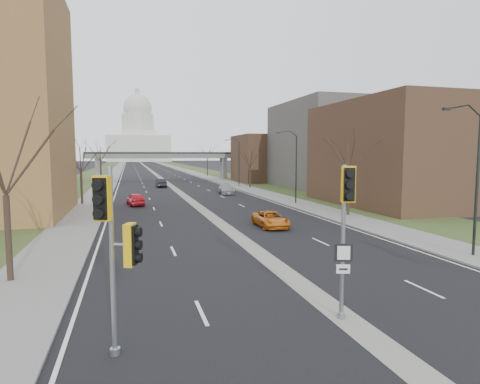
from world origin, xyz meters
name	(u,v)px	position (x,y,z in m)	size (l,w,h in m)	color
ground	(347,320)	(0.00, 0.00, 0.00)	(700.00, 700.00, 0.00)	black
road_surface	(149,169)	(0.00, 150.00, 0.01)	(20.00, 600.00, 0.01)	black
median_strip	(149,169)	(0.00, 150.00, 0.00)	(1.20, 600.00, 0.02)	gray
sidewalk_right	(179,169)	(12.00, 150.00, 0.06)	(4.00, 600.00, 0.12)	gray
sidewalk_left	(117,169)	(-12.00, 150.00, 0.06)	(4.00, 600.00, 0.12)	gray
grass_verge_right	(194,169)	(18.00, 150.00, 0.05)	(8.00, 600.00, 0.10)	#2F401D
grass_verge_left	(101,169)	(-18.00, 150.00, 0.05)	(8.00, 600.00, 0.10)	#2F401D
commercial_block_near	(406,154)	(24.00, 28.00, 6.00)	(16.00, 20.00, 12.00)	#473321
commercial_block_mid	(336,145)	(28.00, 52.00, 7.50)	(18.00, 22.00, 15.00)	#5A5852
commercial_block_far	(270,159)	(22.00, 70.00, 5.00)	(14.00, 14.00, 10.00)	#473321
pedestrian_bridge	(163,159)	(0.00, 80.00, 4.84)	(34.00, 3.00, 6.45)	slate
capitol	(138,138)	(0.00, 320.00, 18.60)	(48.00, 42.00, 55.75)	silver
streetlight_near	(468,137)	(10.99, 6.00, 6.95)	(2.61, 0.20, 8.70)	black
streetlight_mid	(290,146)	(10.99, 32.00, 6.95)	(2.61, 0.20, 8.70)	black
streetlight_far	(235,149)	(10.99, 58.00, 6.95)	(2.61, 0.20, 8.70)	black
tree_left_a	(3,140)	(-13.00, 8.00, 6.64)	(7.20, 7.20, 9.40)	#382B21
tree_left_b	(80,152)	(-13.00, 38.00, 6.23)	(6.75, 6.75, 8.81)	#382B21
tree_left_c	(100,149)	(-13.00, 72.00, 7.04)	(7.65, 7.65, 9.99)	#382B21
tree_right_a	(350,147)	(13.00, 22.00, 6.64)	(7.20, 7.20, 9.40)	#382B21
tree_right_b	(250,155)	(13.00, 55.00, 5.82)	(6.30, 6.30, 8.22)	#382B21
tree_right_c	(207,150)	(13.00, 95.00, 7.04)	(7.65, 7.65, 9.99)	#382B21
signal_pole_left	(116,235)	(-7.92, -0.71, 3.71)	(1.28, 0.95, 5.67)	gray
signal_pole_median	(346,214)	(-0.23, -0.14, 3.92)	(0.75, 0.94, 5.63)	gray
car_left_near	(136,199)	(-6.86, 35.72, 0.74)	(1.75, 4.35, 1.48)	red
car_left_far	(161,183)	(-2.00, 61.32, 0.77)	(1.63, 4.67, 1.54)	black
car_right_near	(271,219)	(3.65, 18.29, 0.65)	(2.15, 4.66, 1.29)	#CC6B15
car_right_mid	(226,189)	(6.48, 45.84, 0.73)	(2.04, 5.03, 1.46)	gray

